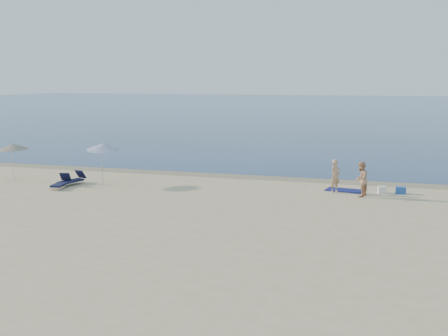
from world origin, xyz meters
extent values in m
plane|color=#CBB387|center=(0.00, 0.00, 0.00)|extent=(160.00, 160.00, 0.00)
cube|color=#0C2149|center=(0.00, 100.00, 0.00)|extent=(240.00, 160.00, 0.01)
cube|color=#847254|center=(0.00, 19.40, 0.00)|extent=(240.00, 1.60, 0.00)
imported|color=tan|center=(3.86, 16.36, 0.81)|extent=(0.66, 0.70, 1.61)
imported|color=tan|center=(5.09, 15.75, 0.82)|extent=(0.81, 0.93, 1.64)
cube|color=#0F134F|center=(4.29, 16.97, 0.02)|extent=(1.96, 1.28, 0.03)
cube|color=white|center=(6.05, 16.88, 0.16)|extent=(0.43, 0.38, 0.32)
cube|color=#1D4AA1|center=(6.91, 16.93, 0.17)|extent=(0.50, 0.37, 0.34)
cylinder|color=silver|center=(-7.90, 14.99, 0.97)|extent=(0.11, 0.29, 2.03)
cone|color=white|center=(-7.90, 15.24, 1.98)|extent=(2.15, 2.17, 0.53)
sphere|color=silver|center=(-7.90, 15.24, 2.15)|extent=(0.06, 0.06, 0.06)
cylinder|color=silver|center=(-13.01, 14.57, 0.90)|extent=(0.04, 0.18, 1.89)
cone|color=beige|center=(-13.01, 14.71, 1.84)|extent=(1.59, 1.61, 0.41)
sphere|color=silver|center=(-13.01, 14.71, 2.01)|extent=(0.06, 0.06, 0.06)
cube|color=black|center=(-9.37, 14.34, 0.21)|extent=(0.86, 1.51, 0.09)
cube|color=black|center=(-9.19, 15.03, 0.47)|extent=(0.59, 0.46, 0.46)
cylinder|color=#A5A5AD|center=(-9.17, 14.29, 0.10)|extent=(0.03, 0.03, 0.21)
cube|color=black|center=(-9.45, 13.50, 0.20)|extent=(0.75, 1.46, 0.09)
cube|color=black|center=(-9.57, 14.19, 0.46)|extent=(0.56, 0.42, 0.45)
cylinder|color=#A5A5AD|center=(-9.25, 13.54, 0.10)|extent=(0.03, 0.03, 0.20)
camera|label=1|loc=(6.34, -10.60, 5.42)|focal=45.00mm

